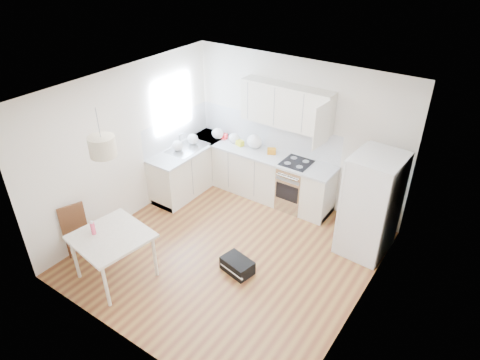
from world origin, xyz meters
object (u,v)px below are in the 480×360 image
Objects in this scene: dining_table at (112,240)px; gym_bag at (237,265)px; refrigerator at (372,205)px; dining_chair at (79,236)px.

dining_table reaches higher than gym_bag.
dining_table is at bearing -130.19° from gym_bag.
refrigerator is at bearing 52.33° from dining_table.
refrigerator is 3.95m from dining_table.
dining_table is at bearing -132.84° from refrigerator.
gym_bag is at bearing 46.12° from dining_table.
dining_table is at bearing 23.61° from dining_chair.
dining_chair reaches higher than dining_table.
refrigerator is 1.82× the size of dining_chair.
refrigerator reaches higher than dining_chair.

